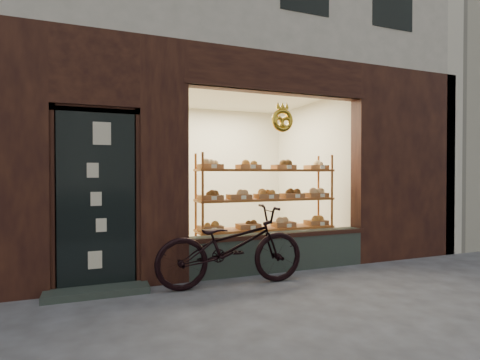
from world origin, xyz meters
name	(u,v)px	position (x,y,z in m)	size (l,w,h in m)	color
ground	(344,334)	(0.00, 0.00, 0.00)	(90.00, 90.00, 0.00)	#414141
display_shelf	(266,208)	(0.45, 2.55, 0.87)	(2.20, 0.45, 1.70)	brown
bicycle	(231,246)	(-0.44, 1.67, 0.50)	(0.66, 1.89, 0.99)	black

